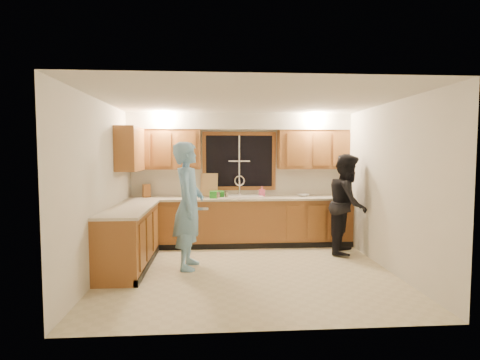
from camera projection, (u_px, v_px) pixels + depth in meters
name	position (u px, v px, depth m)	size (l,w,h in m)	color
floor	(248.00, 271.00, 5.57)	(4.20, 4.20, 0.00)	beige
ceiling	(248.00, 101.00, 5.39)	(4.20, 4.20, 0.00)	silver
wall_back	(239.00, 179.00, 7.37)	(4.20, 4.20, 0.00)	silver
wall_left	(101.00, 188.00, 5.33)	(3.80, 3.80, 0.00)	silver
wall_right	(387.00, 187.00, 5.62)	(3.80, 3.80, 0.00)	silver
base_cabinets_back	(240.00, 222.00, 7.13)	(4.20, 0.60, 0.88)	#985D2C
base_cabinets_left	(129.00, 238.00, 5.76)	(0.60, 1.90, 0.88)	#985D2C
countertop_back	(240.00, 198.00, 7.08)	(4.20, 0.63, 0.04)	beige
countertop_left	(130.00, 209.00, 5.73)	(0.63, 1.90, 0.04)	beige
upper_cabinets_left	(165.00, 149.00, 7.07)	(1.35, 0.33, 0.75)	#985D2C
upper_cabinets_right	(313.00, 150.00, 7.26)	(1.35, 0.33, 0.75)	#985D2C
upper_cabinets_return	(130.00, 149.00, 6.42)	(0.33, 0.90, 0.75)	#985D2C
soffit	(240.00, 122.00, 7.12)	(4.20, 0.35, 0.30)	silver
window_frame	(239.00, 161.00, 7.34)	(1.44, 0.03, 1.14)	black
sink	(240.00, 200.00, 7.10)	(0.86, 0.52, 0.57)	white
dishwasher	(195.00, 224.00, 7.06)	(0.60, 0.56, 0.82)	white
stove	(120.00, 247.00, 5.19)	(0.58, 0.75, 0.90)	white
man	(189.00, 205.00, 5.68)	(0.70, 0.46, 1.92)	#70A9D3
woman	(348.00, 204.00, 6.55)	(0.85, 0.66, 1.74)	black
knife_block	(147.00, 191.00, 7.09)	(0.13, 0.11, 0.25)	#9E602B
cutting_board	(209.00, 185.00, 7.26)	(0.34, 0.02, 0.45)	tan
dish_crate	(217.00, 194.00, 7.00)	(0.27, 0.25, 0.13)	#258F25
soap_bottle	(262.00, 191.00, 7.21)	(0.09, 0.09, 0.20)	#E45782
bowl	(303.00, 195.00, 7.20)	(0.21, 0.21, 0.05)	silver
can_left	(218.00, 195.00, 6.85)	(0.07, 0.07, 0.13)	#B5A58B
can_right	(227.00, 195.00, 6.89)	(0.07, 0.07, 0.12)	#B5A58B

